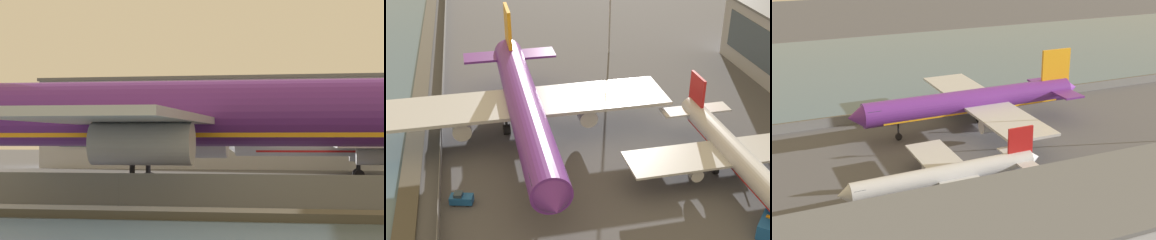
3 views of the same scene
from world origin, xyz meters
TOP-DOWN VIEW (x-y plane):
  - ground_plane at (0.00, 0.00)m, footprint 500.00×500.00m
  - shoreline_seawall at (0.00, -20.50)m, footprint 320.00×3.00m
  - perimeter_fence at (0.00, -16.00)m, footprint 280.00×0.10m
  - cargo_jet_purple at (0.68, -2.04)m, footprint 58.02×49.44m
  - passenger_jet_silver at (18.87, 27.07)m, footprint 38.04×32.55m
  - baggage_tug at (16.97, -13.04)m, footprint 2.32×3.49m
  - terminal_building at (11.56, 57.74)m, footprint 86.37×18.96m

SIDE VIEW (x-z plane):
  - ground_plane at x=0.00m, z-range 0.00..0.00m
  - shoreline_seawall at x=0.00m, z-range 0.00..0.50m
  - baggage_tug at x=16.97m, z-range -0.09..1.71m
  - perimeter_fence at x=0.00m, z-range 0.00..2.37m
  - passenger_jet_silver at x=18.87m, z-range -1.29..9.65m
  - cargo_jet_purple at x=0.68m, z-range -2.02..15.04m
  - terminal_building at x=11.56m, z-range 0.01..14.28m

